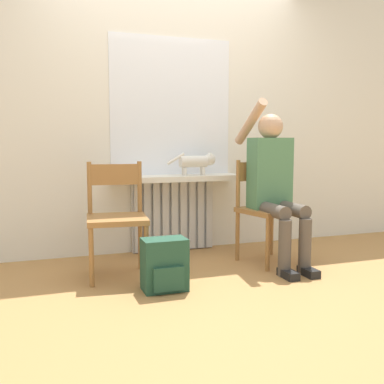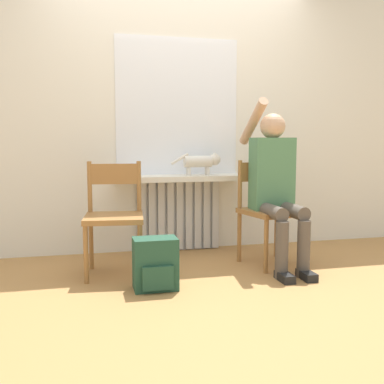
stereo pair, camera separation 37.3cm
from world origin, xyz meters
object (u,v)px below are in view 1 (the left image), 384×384
Objects in this scene: cat at (198,161)px; backpack at (165,265)px; chair_left at (117,216)px; chair_right at (267,208)px; person at (274,180)px.

backpack is at bearing -122.01° from cat.
cat is at bearing 36.56° from chair_left.
chair_left is 1.00× the size of chair_right.
cat reaches higher than chair_left.
backpack is at bearing -54.84° from chair_left.
cat is 1.28× the size of backpack.
chair_right is 0.27m from person.
person reaches higher than chair_left.
chair_right is at bearing 95.46° from person.
chair_left is 1.30m from chair_right.
cat is at bearing 119.96° from chair_right.
person is (0.01, -0.10, 0.25)m from chair_right.
person is at bearing 18.53° from backpack.
person is at bearing -97.23° from chair_right.
chair_right is 2.40× the size of backpack.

